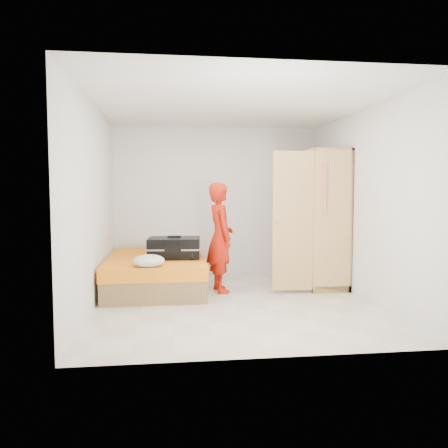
{
  "coord_description": "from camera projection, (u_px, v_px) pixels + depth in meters",
  "views": [
    {
      "loc": [
        -0.83,
        -5.71,
        1.49
      ],
      "look_at": [
        -0.05,
        0.63,
        1.0
      ],
      "focal_mm": 35.0,
      "sensor_mm": 36.0,
      "label": 1
    }
  ],
  "objects": [
    {
      "name": "room",
      "position": [
        233.0,
        205.0,
        5.76
      ],
      "size": [
        4.0,
        4.02,
        2.6
      ],
      "color": "beige",
      "rests_on": "ground"
    },
    {
      "name": "bed",
      "position": [
        156.0,
        272.0,
        6.6
      ],
      "size": [
        1.42,
        2.02,
        0.5
      ],
      "color": "olive",
      "rests_on": "ground"
    },
    {
      "name": "wardrobe",
      "position": [
        317.0,
        222.0,
        6.81
      ],
      "size": [
        1.17,
        1.2,
        2.1
      ],
      "color": "#E0B86D",
      "rests_on": "ground"
    },
    {
      "name": "person",
      "position": [
        220.0,
        237.0,
        6.41
      ],
      "size": [
        0.47,
        0.64,
        1.61
      ],
      "primitive_type": "imported",
      "rotation": [
        0.0,
        0.0,
        1.73
      ],
      "color": "red",
      "rests_on": "ground"
    },
    {
      "name": "suitcase",
      "position": [
        174.0,
        248.0,
        6.42
      ],
      "size": [
        0.81,
        0.63,
        0.33
      ],
      "rotation": [
        0.0,
        0.0,
        -0.08
      ],
      "color": "black",
      "rests_on": "bed"
    },
    {
      "name": "round_cushion",
      "position": [
        149.0,
        261.0,
        5.68
      ],
      "size": [
        0.41,
        0.41,
        0.16
      ],
      "primitive_type": "ellipsoid",
      "color": "white",
      "rests_on": "bed"
    },
    {
      "name": "pillow",
      "position": [
        163.0,
        246.0,
        7.43
      ],
      "size": [
        0.58,
        0.39,
        0.1
      ],
      "primitive_type": "cube",
      "rotation": [
        0.0,
        0.0,
        0.25
      ],
      "color": "white",
      "rests_on": "bed"
    }
  ]
}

